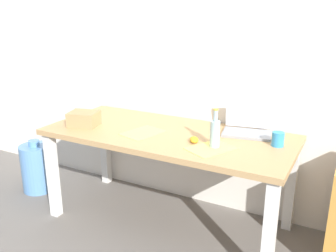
{
  "coord_description": "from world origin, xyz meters",
  "views": [
    {
      "loc": [
        1.18,
        -2.24,
        1.6
      ],
      "look_at": [
        0.0,
        0.0,
        0.79
      ],
      "focal_mm": 39.35,
      "sensor_mm": 36.0,
      "label": 1
    }
  ],
  "objects_px": {
    "beer_bottle": "(215,133)",
    "computer_mouse": "(194,140)",
    "water_cooler_jug": "(37,168)",
    "laptop_right": "(248,126)",
    "cardboard_box": "(84,119)",
    "desk": "(168,144)",
    "coffee_mug": "(278,139)"
  },
  "relations": [
    {
      "from": "coffee_mug",
      "to": "water_cooler_jug",
      "type": "distance_m",
      "value": 2.15
    },
    {
      "from": "beer_bottle",
      "to": "cardboard_box",
      "type": "bearing_deg",
      "value": -177.88
    },
    {
      "from": "laptop_right",
      "to": "computer_mouse",
      "type": "relative_size",
      "value": 3.77
    },
    {
      "from": "cardboard_box",
      "to": "coffee_mug",
      "type": "distance_m",
      "value": 1.44
    },
    {
      "from": "cardboard_box",
      "to": "coffee_mug",
      "type": "height_order",
      "value": "cardboard_box"
    },
    {
      "from": "cardboard_box",
      "to": "coffee_mug",
      "type": "xyz_separation_m",
      "value": [
        1.41,
        0.25,
        -0.01
      ]
    },
    {
      "from": "water_cooler_jug",
      "to": "laptop_right",
      "type": "bearing_deg",
      "value": 10.69
    },
    {
      "from": "beer_bottle",
      "to": "computer_mouse",
      "type": "bearing_deg",
      "value": 172.02
    },
    {
      "from": "laptop_right",
      "to": "water_cooler_jug",
      "type": "bearing_deg",
      "value": -169.31
    },
    {
      "from": "computer_mouse",
      "to": "coffee_mug",
      "type": "distance_m",
      "value": 0.55
    },
    {
      "from": "laptop_right",
      "to": "computer_mouse",
      "type": "xyz_separation_m",
      "value": [
        -0.27,
        -0.35,
        -0.03
      ]
    },
    {
      "from": "cardboard_box",
      "to": "water_cooler_jug",
      "type": "bearing_deg",
      "value": 174.25
    },
    {
      "from": "laptop_right",
      "to": "cardboard_box",
      "type": "relative_size",
      "value": 1.77
    },
    {
      "from": "cardboard_box",
      "to": "computer_mouse",
      "type": "bearing_deg",
      "value": 3.88
    },
    {
      "from": "desk",
      "to": "computer_mouse",
      "type": "distance_m",
      "value": 0.29
    },
    {
      "from": "desk",
      "to": "water_cooler_jug",
      "type": "distance_m",
      "value": 1.38
    },
    {
      "from": "desk",
      "to": "beer_bottle",
      "type": "bearing_deg",
      "value": -15.89
    },
    {
      "from": "beer_bottle",
      "to": "water_cooler_jug",
      "type": "bearing_deg",
      "value": 179.1
    },
    {
      "from": "beer_bottle",
      "to": "coffee_mug",
      "type": "bearing_deg",
      "value": 30.18
    },
    {
      "from": "desk",
      "to": "water_cooler_jug",
      "type": "xyz_separation_m",
      "value": [
        -1.3,
        -0.09,
        -0.43
      ]
    },
    {
      "from": "water_cooler_jug",
      "to": "coffee_mug",
      "type": "bearing_deg",
      "value": 5.05
    },
    {
      "from": "desk",
      "to": "laptop_right",
      "type": "xyz_separation_m",
      "value": [
        0.52,
        0.26,
        0.14
      ]
    },
    {
      "from": "laptop_right",
      "to": "cardboard_box",
      "type": "height_order",
      "value": "laptop_right"
    },
    {
      "from": "laptop_right",
      "to": "cardboard_box",
      "type": "distance_m",
      "value": 1.24
    },
    {
      "from": "computer_mouse",
      "to": "water_cooler_jug",
      "type": "height_order",
      "value": "computer_mouse"
    },
    {
      "from": "beer_bottle",
      "to": "computer_mouse",
      "type": "relative_size",
      "value": 2.57
    },
    {
      "from": "cardboard_box",
      "to": "water_cooler_jug",
      "type": "xyz_separation_m",
      "value": [
        -0.65,
        0.07,
        -0.57
      ]
    },
    {
      "from": "computer_mouse",
      "to": "water_cooler_jug",
      "type": "xyz_separation_m",
      "value": [
        -1.55,
        0.01,
        -0.53
      ]
    },
    {
      "from": "coffee_mug",
      "to": "water_cooler_jug",
      "type": "height_order",
      "value": "coffee_mug"
    },
    {
      "from": "beer_bottle",
      "to": "coffee_mug",
      "type": "relative_size",
      "value": 2.71
    },
    {
      "from": "desk",
      "to": "computer_mouse",
      "type": "bearing_deg",
      "value": -20.56
    },
    {
      "from": "laptop_right",
      "to": "computer_mouse",
      "type": "height_order",
      "value": "laptop_right"
    }
  ]
}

